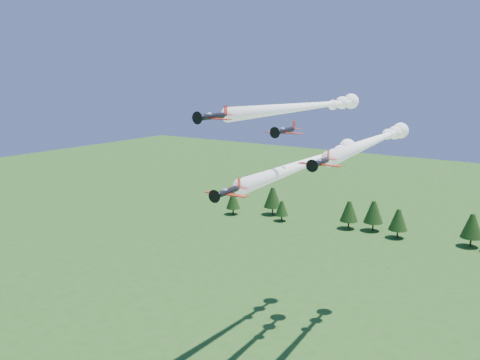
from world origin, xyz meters
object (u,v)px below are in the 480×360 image
Objects in this scene: plane_right at (377,139)px; plane_slot at (285,131)px; plane_lead at (314,160)px; plane_left at (310,106)px.

plane_right is 7.92× the size of plane_slot.
plane_lead is 0.97× the size of plane_left.
plane_slot reaches higher than plane_lead.
plane_slot is at bearing -70.60° from plane_left.
plane_lead is at bearing -56.28° from plane_left.
plane_slot is (-6.27, -26.43, 3.66)m from plane_right.
plane_lead is 14.43m from plane_left.
plane_left is (-5.64, 8.79, 9.95)m from plane_lead.
plane_left is at bearing 106.19° from plane_slot.
plane_left reaches higher than plane_lead.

